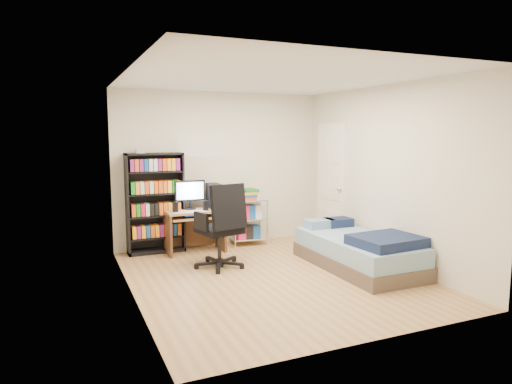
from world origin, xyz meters
name	(u,v)px	position (x,y,z in m)	size (l,w,h in m)	color
room	(273,180)	(0.00, 0.00, 1.25)	(3.58, 4.08, 2.58)	tan
media_shelf	(155,202)	(-1.13, 1.84, 0.79)	(0.87, 0.29, 1.60)	black
computer_desk	(199,213)	(-0.48, 1.67, 0.60)	(0.88, 0.51, 1.11)	#A97F57
office_chair	(221,241)	(-0.47, 0.66, 0.37)	(0.84, 0.84, 1.17)	black
wire_cart	(248,208)	(0.38, 1.76, 0.61)	(0.61, 0.47, 0.93)	white
bed	(359,251)	(1.25, -0.10, 0.24)	(0.96, 1.93, 0.55)	brown
door	(331,184)	(1.72, 1.35, 1.00)	(0.12, 0.80, 2.00)	white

